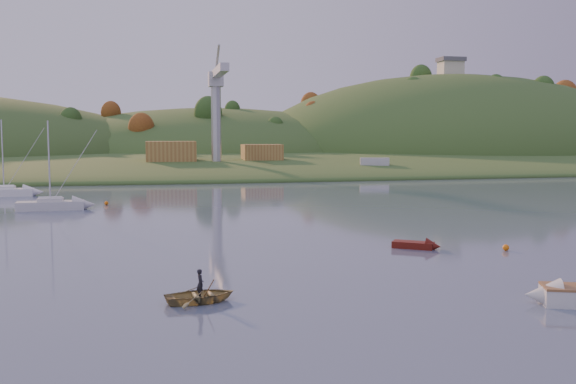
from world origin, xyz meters
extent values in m
plane|color=#37455B|center=(0.00, 0.00, 0.00)|extent=(500.00, 500.00, 0.00)
cube|color=#24441B|center=(0.00, 230.00, 0.00)|extent=(620.00, 220.00, 1.50)
ellipsoid|color=#24441B|center=(0.00, 165.00, 0.00)|extent=(640.00, 150.00, 7.00)
ellipsoid|color=#24441B|center=(10.00, 210.00, 0.00)|extent=(140.00, 120.00, 36.00)
ellipsoid|color=#24441B|center=(95.00, 195.00, 0.00)|extent=(150.00, 130.00, 60.00)
cube|color=beige|center=(95.00, 195.00, 32.50)|extent=(8.00, 6.00, 5.00)
cube|color=#595960|center=(95.00, 195.00, 35.70)|extent=(9.00, 7.00, 1.50)
cube|color=slate|center=(5.00, 122.00, 1.20)|extent=(42.00, 16.00, 2.40)
cube|color=#996633|center=(-8.00, 123.00, 4.80)|extent=(11.00, 8.00, 4.80)
cube|color=#996633|center=(13.00, 124.00, 4.40)|extent=(9.00, 7.00, 4.00)
cylinder|color=#B7B7BC|center=(2.00, 120.00, 11.40)|extent=(2.20, 2.20, 18.00)
cube|color=#B7B7BC|center=(2.00, 120.00, 20.90)|extent=(3.20, 3.20, 3.20)
cube|color=#B7B7BC|center=(2.00, 111.00, 21.90)|extent=(1.80, 18.00, 1.60)
cube|color=#B7B7BC|center=(2.00, 125.00, 21.90)|extent=(1.80, 10.00, 1.60)
cone|color=silver|center=(7.86, 5.93, 0.47)|extent=(2.37, 2.40, 1.87)
cube|color=white|center=(-33.00, 73.84, 0.54)|extent=(8.00, 2.79, 1.08)
cube|color=white|center=(-33.00, 73.84, 1.13)|extent=(3.05, 1.93, 0.69)
cylinder|color=silver|center=(-33.00, 73.84, 6.01)|extent=(0.18, 0.18, 9.85)
cylinder|color=silver|center=(-33.00, 73.84, 1.38)|extent=(3.16, 0.29, 0.12)
cylinder|color=white|center=(-33.00, 73.84, 1.48)|extent=(2.77, 0.51, 0.36)
cube|color=silver|center=(-24.03, 55.35, 0.52)|extent=(7.69, 2.73, 1.04)
cube|color=silver|center=(-24.03, 55.35, 1.09)|extent=(2.93, 1.87, 0.66)
cylinder|color=silver|center=(-24.03, 55.35, 5.77)|extent=(0.18, 0.18, 9.45)
cylinder|color=silver|center=(-24.03, 55.35, 1.34)|extent=(3.03, 0.31, 0.12)
cylinder|color=silver|center=(-24.03, 55.35, 1.44)|extent=(2.66, 0.52, 0.36)
imported|color=#948651|center=(-9.86, 10.00, 0.39)|extent=(4.16, 3.29, 0.77)
imported|color=black|center=(-9.86, 10.00, 0.78)|extent=(0.47, 0.63, 1.56)
cube|color=#53130B|center=(7.75, 22.82, 0.26)|extent=(3.32, 2.84, 0.53)
cone|color=#53130B|center=(9.05, 21.92, 0.26)|extent=(1.63, 1.67, 1.27)
cube|color=slate|center=(35.00, 108.00, 0.93)|extent=(15.26, 8.91, 1.85)
cube|color=#B7B7BC|center=(35.00, 108.00, 2.47)|extent=(6.78, 4.66, 2.47)
sphere|color=orange|center=(14.30, 20.30, 0.25)|extent=(0.50, 0.50, 0.50)
sphere|color=orange|center=(-17.95, 59.47, 0.25)|extent=(0.50, 0.50, 0.50)
camera|label=1|loc=(-12.28, -23.85, 9.03)|focal=40.00mm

